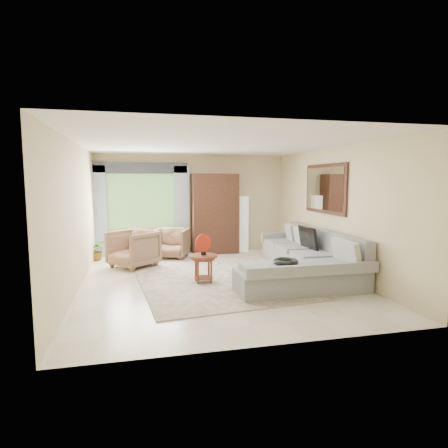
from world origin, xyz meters
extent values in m
plane|color=silver|center=(0.00, 0.00, 0.00)|extent=(6.00, 6.00, 0.00)
cube|color=#BDAE95|center=(0.05, 0.16, 0.01)|extent=(3.39, 4.28, 0.02)
cube|color=gray|center=(2.00, 0.50, 0.20)|extent=(0.90, 2.40, 0.40)
cube|color=gray|center=(1.30, -1.10, 0.20)|extent=(2.30, 0.80, 0.40)
cube|color=gray|center=(2.35, 0.10, 0.65)|extent=(0.20, 3.20, 0.50)
cube|color=gray|center=(2.00, 1.78, 0.51)|extent=(0.90, 0.16, 0.22)
cube|color=gray|center=(1.30, -1.55, 0.49)|extent=(2.30, 0.10, 0.18)
cube|color=black|center=(2.05, 0.25, 0.72)|extent=(0.14, 0.74, 0.48)
torus|color=black|center=(1.00, -1.08, 0.55)|extent=(0.43, 0.43, 0.09)
cylinder|color=#552516|center=(-0.27, -0.17, 0.52)|extent=(0.54, 0.54, 0.04)
cylinder|color=#552516|center=(-0.27, -0.17, 0.24)|extent=(0.35, 0.35, 0.48)
cylinder|color=#A92210|center=(-0.27, -0.17, 0.77)|extent=(0.32, 0.15, 0.34)
imported|color=#855F49|center=(-1.56, 1.49, 0.41)|extent=(1.26, 1.26, 0.82)
imported|color=olive|center=(-0.65, 2.29, 0.37)|extent=(1.02, 1.04, 0.74)
imported|color=#999999|center=(-2.42, 2.44, 0.24)|extent=(0.46, 0.41, 0.49)
cube|color=black|center=(0.55, 2.72, 1.05)|extent=(1.20, 0.55, 2.10)
cube|color=silver|center=(1.35, 2.78, 0.75)|extent=(0.24, 0.24, 1.50)
cube|color=#669E59|center=(-1.35, 2.97, 1.40)|extent=(1.80, 0.04, 1.40)
cube|color=#9EB7CC|center=(-2.40, 2.88, 1.15)|extent=(0.40, 0.08, 2.30)
cube|color=#9EB7CC|center=(-0.30, 2.88, 1.15)|extent=(0.40, 0.08, 2.30)
cube|color=#1E232D|center=(-1.35, 2.90, 2.25)|extent=(2.40, 0.12, 0.26)
cube|color=black|center=(2.47, 0.35, 1.75)|extent=(0.04, 1.70, 1.05)
cube|color=white|center=(2.45, 0.35, 1.75)|extent=(0.02, 1.54, 0.90)
camera|label=1|loc=(-1.46, -6.95, 1.93)|focal=30.00mm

